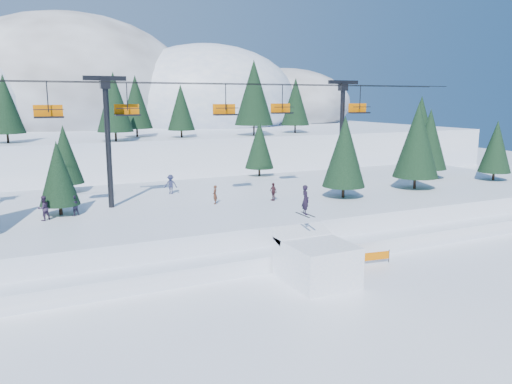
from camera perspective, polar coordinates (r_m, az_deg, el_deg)
name	(u,v)px	position (r m, az deg, el deg)	size (l,w,h in m)	color
ground	(331,297)	(29.14, 8.56, -11.81)	(160.00, 160.00, 0.00)	white
mid_shelf	(217,212)	(44.14, -4.49, -2.26)	(70.00, 22.00, 2.50)	white
berm	(268,250)	(35.46, 1.34, -6.63)	(70.00, 6.00, 1.10)	white
mountain_ridge	(80,107)	(96.18, -19.52, 9.17)	(119.00, 60.60, 26.46)	white
jump_kicker	(315,259)	(31.01, 6.80, -7.66)	(3.69, 5.03, 5.76)	white
chairlift	(221,119)	(43.30, -4.04, 8.29)	(47.18, 3.21, 10.28)	black
conifer_stand	(221,147)	(43.57, -4.01, 5.20)	(61.98, 18.77, 9.26)	black
distant_skiers	(176,192)	(42.52, -9.18, 0.01)	(31.13, 7.68, 1.79)	#262236
banner_near	(371,257)	(34.88, 13.00, -7.22)	(2.84, 0.43, 0.90)	black
banner_far	(414,238)	(40.40, 17.64, -4.99)	(2.86, 0.07, 0.90)	black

